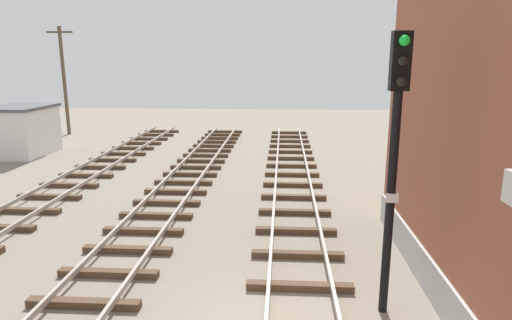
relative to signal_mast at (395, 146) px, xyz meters
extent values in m
cube|color=#4C3826|center=(-1.74, 0.75, -3.51)|extent=(2.50, 0.24, 0.18)
cube|color=#4C3826|center=(-1.74, 2.46, -3.51)|extent=(2.50, 0.24, 0.18)
cube|color=#4C3826|center=(-1.74, 4.16, -3.51)|extent=(2.50, 0.24, 0.18)
cube|color=#4C3826|center=(-1.74, 5.87, -3.51)|extent=(2.50, 0.24, 0.18)
cube|color=#4C3826|center=(-1.74, 7.57, -3.51)|extent=(2.50, 0.24, 0.18)
cube|color=#4C3826|center=(-1.74, 9.28, -3.51)|extent=(2.50, 0.24, 0.18)
cube|color=#4C3826|center=(-1.74, 10.98, -3.51)|extent=(2.50, 0.24, 0.18)
cube|color=#4C3826|center=(-1.74, 12.69, -3.51)|extent=(2.50, 0.24, 0.18)
cube|color=#4C3826|center=(-1.74, 14.39, -3.51)|extent=(2.50, 0.24, 0.18)
cube|color=#4C3826|center=(-1.74, 16.10, -3.51)|extent=(2.50, 0.24, 0.18)
cube|color=#4C3826|center=(-1.74, 17.80, -3.51)|extent=(2.50, 0.24, 0.18)
cube|color=#4C3826|center=(-1.74, 19.51, -3.51)|extent=(2.50, 0.24, 0.18)
cube|color=#4C3826|center=(-1.74, 21.21, -3.51)|extent=(2.50, 0.24, 0.18)
cube|color=#4C3826|center=(-1.74, 22.92, -3.51)|extent=(2.50, 0.24, 0.18)
cube|color=#4C3826|center=(-6.45, -0.27, -3.51)|extent=(2.50, 0.24, 0.18)
cube|color=#4C3826|center=(-6.45, 1.11, -3.51)|extent=(2.50, 0.24, 0.18)
cube|color=#4C3826|center=(-6.45, 2.48, -3.51)|extent=(2.50, 0.24, 0.18)
cube|color=#4C3826|center=(-6.45, 3.85, -3.51)|extent=(2.50, 0.24, 0.18)
cube|color=#4C3826|center=(-6.45, 5.23, -3.51)|extent=(2.50, 0.24, 0.18)
cube|color=#4C3826|center=(-6.45, 6.60, -3.51)|extent=(2.50, 0.24, 0.18)
cube|color=#4C3826|center=(-6.45, 7.97, -3.51)|extent=(2.50, 0.24, 0.18)
cube|color=#4C3826|center=(-6.45, 9.35, -3.51)|extent=(2.50, 0.24, 0.18)
cube|color=#4C3826|center=(-6.45, 10.72, -3.51)|extent=(2.50, 0.24, 0.18)
cube|color=#4C3826|center=(-6.45, 12.09, -3.51)|extent=(2.50, 0.24, 0.18)
cube|color=#4C3826|center=(-6.45, 13.47, -3.51)|extent=(2.50, 0.24, 0.18)
cube|color=#4C3826|center=(-6.45, 14.84, -3.51)|extent=(2.50, 0.24, 0.18)
cube|color=#4C3826|center=(-6.45, 16.22, -3.51)|extent=(2.50, 0.24, 0.18)
cube|color=#4C3826|center=(-6.45, 17.59, -3.51)|extent=(2.50, 0.24, 0.18)
cube|color=#4C3826|center=(-6.45, 18.96, -3.51)|extent=(2.50, 0.24, 0.18)
cube|color=#4C3826|center=(-6.45, 20.34, -3.51)|extent=(2.50, 0.24, 0.18)
cube|color=#4C3826|center=(-6.45, 21.71, -3.51)|extent=(2.50, 0.24, 0.18)
cube|color=#4C3826|center=(-6.45, 23.08, -3.51)|extent=(2.50, 0.24, 0.18)
cube|color=#9E9389|center=(-7.17, -0.95, -3.35)|extent=(0.08, 49.44, 0.14)
cube|color=#9E9389|center=(-5.73, -0.95, -3.35)|extent=(0.08, 49.44, 0.14)
cube|color=#4C3826|center=(-11.16, 5.43, -3.51)|extent=(2.50, 0.24, 0.18)
cube|color=#4C3826|center=(-11.16, 7.02, -3.51)|extent=(2.50, 0.24, 0.18)
cube|color=#4C3826|center=(-11.16, 8.62, -3.51)|extent=(2.50, 0.24, 0.18)
cube|color=#4C3826|center=(-11.16, 10.21, -3.51)|extent=(2.50, 0.24, 0.18)
cube|color=#4C3826|center=(-11.16, 11.81, -3.51)|extent=(2.50, 0.24, 0.18)
cube|color=#4C3826|center=(-11.16, 13.40, -3.51)|extent=(2.50, 0.24, 0.18)
cube|color=#4C3826|center=(-11.16, 15.00, -3.51)|extent=(2.50, 0.24, 0.18)
cube|color=#4C3826|center=(-11.16, 16.59, -3.51)|extent=(2.50, 0.24, 0.18)
cube|color=#4C3826|center=(-11.16, 18.19, -3.51)|extent=(2.50, 0.24, 0.18)
cube|color=#4C3826|center=(-11.16, 19.78, -3.51)|extent=(2.50, 0.24, 0.18)
cube|color=#4C3826|center=(-11.16, 21.38, -3.51)|extent=(2.50, 0.24, 0.18)
cube|color=#4C3826|center=(-11.16, 22.97, -3.51)|extent=(2.50, 0.24, 0.18)
cylinder|color=black|center=(0.00, 0.02, -1.27)|extent=(0.18, 0.18, 4.67)
cube|color=black|center=(0.00, 0.02, 1.62)|extent=(0.36, 0.24, 1.10)
sphere|color=#19E53F|center=(0.00, -0.16, 1.99)|extent=(0.20, 0.20, 0.20)
sphere|color=black|center=(0.00, -0.16, 1.62)|extent=(0.20, 0.20, 0.20)
sphere|color=black|center=(0.00, -0.16, 1.25)|extent=(0.20, 0.20, 0.20)
cube|color=white|center=(0.00, -0.12, -1.03)|extent=(0.24, 0.03, 0.18)
cube|color=silver|center=(-16.90, 14.82, -2.30)|extent=(2.80, 3.60, 2.60)
cube|color=#4C4C51|center=(-16.90, 14.82, -0.92)|extent=(3.00, 3.80, 0.16)
cube|color=black|center=(-20.99, 19.39, -2.88)|extent=(4.20, 1.80, 0.80)
cube|color=#1E232D|center=(-20.99, 19.39, -2.16)|extent=(2.31, 1.66, 0.64)
cylinder|color=black|center=(-19.69, 20.29, -3.28)|extent=(0.64, 0.24, 0.64)
cylinder|color=black|center=(-19.69, 18.49, -3.28)|extent=(0.64, 0.24, 0.64)
cylinder|color=brown|center=(-17.67, 21.80, 0.16)|extent=(0.24, 0.24, 7.53)
cube|color=#4C3D2D|center=(-17.67, 21.80, 3.53)|extent=(1.80, 0.12, 0.12)
camera|label=1|loc=(-2.19, -8.52, 1.64)|focal=30.59mm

